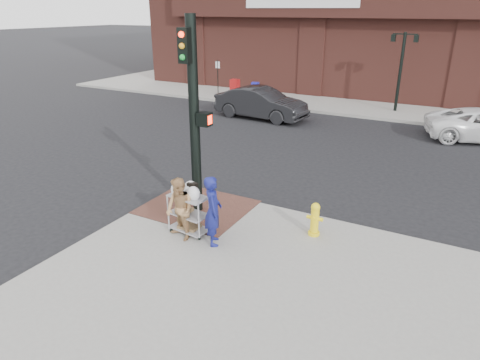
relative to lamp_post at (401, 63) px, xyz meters
The scene contains 12 objects.
ground 16.34m from the lamp_post, 97.13° to the right, with size 220.00×220.00×0.00m, color black.
brick_curb_ramp 15.52m from the lamp_post, 99.77° to the right, with size 2.80×2.40×0.01m, color #4A2B22.
lamp_post is the anchor object (origin of this frame).
parking_sign 10.64m from the lamp_post, behind, with size 0.05×0.05×2.20m, color black.
traffic_signal_pole 15.43m from the lamp_post, 99.24° to the right, with size 0.61×0.51×5.00m.
woman_blue 16.64m from the lamp_post, 94.05° to the right, with size 0.61×0.40×1.67m, color navy.
pedestrian_tan 16.91m from the lamp_post, 96.74° to the right, with size 0.74×0.57×1.51m, color #AE8152.
sedan_dark 7.58m from the lamp_post, 142.78° to the right, with size 1.66×4.76×1.57m, color black.
utility_cart 16.59m from the lamp_post, 96.82° to the right, with size 1.00×0.63×1.31m.
fire_hydrant 15.19m from the lamp_post, 87.14° to the right, with size 0.40×0.28×0.84m.
newsbox_red 9.46m from the lamp_post, behind, with size 0.48×0.44×1.15m, color #AB1314.
newsbox_blue 8.24m from the lamp_post, behind, with size 0.43×0.39×1.03m, color #1B1EB0.
Camera 1 is at (5.55, -7.90, 5.25)m, focal length 32.00 mm.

